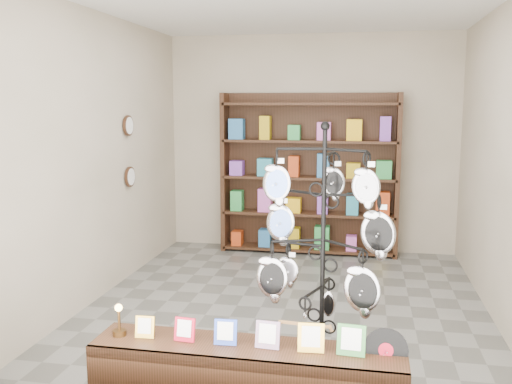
% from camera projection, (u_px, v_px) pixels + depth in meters
% --- Properties ---
extents(ground, '(5.00, 5.00, 0.00)m').
position_uv_depth(ground, '(285.00, 309.00, 5.76)').
color(ground, slate).
rests_on(ground, ground).
extents(room_envelope, '(5.00, 5.00, 5.00)m').
position_uv_depth(room_envelope, '(287.00, 125.00, 5.48)').
color(room_envelope, '#BEAE99').
rests_on(room_envelope, ground).
extents(display_tree, '(1.00, 0.94, 1.93)m').
position_uv_depth(display_tree, '(323.00, 240.00, 3.93)').
color(display_tree, black).
rests_on(display_tree, ground).
extents(front_shelf, '(2.04, 0.44, 0.72)m').
position_uv_depth(front_shelf, '(247.00, 382.00, 3.72)').
color(front_shelf, black).
rests_on(front_shelf, ground).
extents(back_shelving, '(2.42, 0.36, 2.20)m').
position_uv_depth(back_shelving, '(309.00, 179.00, 7.83)').
color(back_shelving, black).
rests_on(back_shelving, ground).
extents(wall_clocks, '(0.03, 0.24, 0.84)m').
position_uv_depth(wall_clocks, '(129.00, 151.00, 6.67)').
color(wall_clocks, black).
rests_on(wall_clocks, ground).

